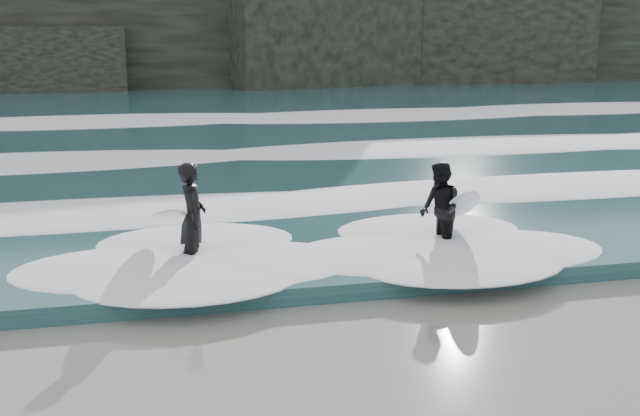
% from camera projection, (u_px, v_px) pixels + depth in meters
% --- Properties ---
extents(ground, '(120.00, 120.00, 0.00)m').
position_uv_depth(ground, '(413.00, 388.00, 9.35)').
color(ground, '#816A57').
rests_on(ground, ground).
extents(sea, '(90.00, 52.00, 0.30)m').
position_uv_depth(sea, '(196.00, 113.00, 36.79)').
color(sea, '#224B52').
rests_on(sea, ground).
extents(headland, '(70.00, 9.00, 10.00)m').
position_uv_depth(headland, '(171.00, 10.00, 51.81)').
color(headland, black).
rests_on(headland, ground).
extents(foam_near, '(60.00, 3.20, 0.20)m').
position_uv_depth(foam_near, '(274.00, 197.00, 17.78)').
color(foam_near, white).
rests_on(foam_near, sea).
extents(foam_mid, '(60.00, 4.00, 0.24)m').
position_uv_depth(foam_mid, '(233.00, 149.00, 24.41)').
color(foam_mid, white).
rests_on(foam_mid, sea).
extents(foam_far, '(60.00, 4.80, 0.30)m').
position_uv_depth(foam_far, '(205.00, 116.00, 32.93)').
color(foam_far, white).
rests_on(foam_far, sea).
extents(surfer_left, '(1.01, 2.19, 1.88)m').
position_uv_depth(surfer_left, '(188.00, 217.00, 13.64)').
color(surfer_left, black).
rests_on(surfer_left, ground).
extents(surfer_right, '(1.23, 1.92, 1.74)m').
position_uv_depth(surfer_right, '(442.00, 209.00, 14.50)').
color(surfer_right, black).
rests_on(surfer_right, ground).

